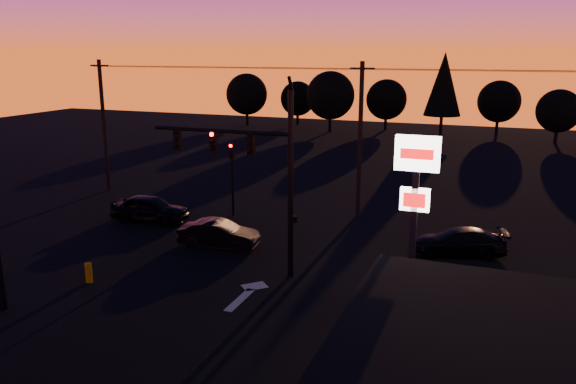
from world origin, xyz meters
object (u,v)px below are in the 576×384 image
object	(u,v)px
bollard	(89,273)
car_mid	(219,234)
traffic_signal_mast	(255,162)
secondary_signal	(232,168)
car_left	(150,208)
car_right	(458,242)
pylon_sign	(415,191)
suv_parked	(558,384)

from	to	relation	value
bollard	car_mid	bearing A→B (deg)	63.16
traffic_signal_mast	secondary_signal	distance (m)	9.19
car_left	car_right	bearing A→B (deg)	-93.48
secondary_signal	car_left	distance (m)	5.24
pylon_sign	suv_parked	xyz separation A→B (m)	(4.63, -3.57, -4.23)
pylon_sign	car_mid	xyz separation A→B (m)	(-10.20, 4.80, -4.25)
car_left	car_right	world-z (taller)	car_left
car_left	suv_parked	distance (m)	23.20
suv_parked	traffic_signal_mast	bearing A→B (deg)	137.93
traffic_signal_mast	car_left	size ratio (longest dim) A/B	1.91
pylon_sign	car_right	size ratio (longest dim) A/B	1.53
pylon_sign	traffic_signal_mast	bearing A→B (deg)	160.64
bollard	car_left	world-z (taller)	car_left
bollard	suv_parked	bearing A→B (deg)	-7.53
secondary_signal	suv_parked	xyz separation A→B (m)	(16.63, -13.56, -2.18)
secondary_signal	car_left	world-z (taller)	secondary_signal
traffic_signal_mast	car_mid	xyz separation A→B (m)	(-3.10, 2.30, -4.28)
bollard	traffic_signal_mast	bearing A→B (deg)	31.08
secondary_signal	pylon_sign	xyz separation A→B (m)	(12.00, -9.99, 2.05)
traffic_signal_mast	car_right	world-z (taller)	traffic_signal_mast
bollard	car_right	bearing A→B (deg)	32.35
car_right	suv_parked	size ratio (longest dim) A/B	0.90
car_right	car_left	bearing A→B (deg)	-102.56
car_mid	traffic_signal_mast	bearing A→B (deg)	-133.99
car_left	suv_parked	xyz separation A→B (m)	(20.55, -10.78, -0.08)
car_right	car_mid	bearing A→B (deg)	-89.57
pylon_sign	car_mid	distance (m)	12.05
secondary_signal	suv_parked	bearing A→B (deg)	-39.19
car_left	suv_parked	size ratio (longest dim) A/B	0.91
traffic_signal_mast	car_right	distance (m)	10.71
pylon_sign	car_left	bearing A→B (deg)	155.65
secondary_signal	car_mid	size ratio (longest dim) A/B	1.09
traffic_signal_mast	pylon_sign	world-z (taller)	traffic_signal_mast
secondary_signal	pylon_sign	distance (m)	15.75
car_right	suv_parked	bearing A→B (deg)	2.28
car_mid	suv_parked	xyz separation A→B (m)	(14.83, -8.37, 0.03)
pylon_sign	car_left	world-z (taller)	pylon_sign
car_mid	pylon_sign	bearing A→B (deg)	-122.60
car_left	traffic_signal_mast	bearing A→B (deg)	-123.85
bollard	car_mid	xyz separation A→B (m)	(3.04, 6.00, 0.23)
bollard	suv_parked	world-z (taller)	suv_parked
secondary_signal	car_mid	distance (m)	5.92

